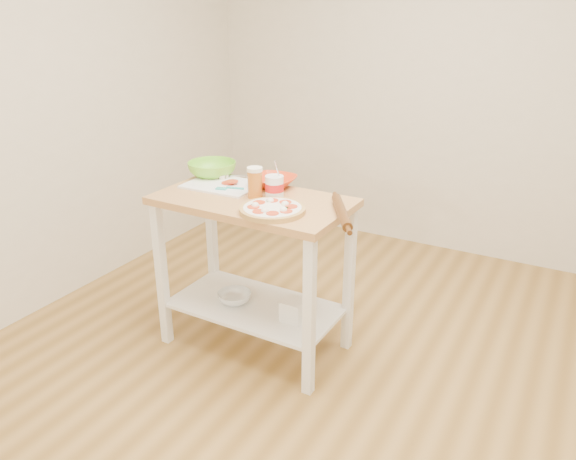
# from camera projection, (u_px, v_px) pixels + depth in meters

# --- Properties ---
(room_shell) EXTENTS (4.04, 4.54, 2.74)m
(room_shell) POSITION_uv_depth(u_px,v_px,m) (322.00, 138.00, 2.25)
(room_shell) COLOR olive
(room_shell) RESTS_ON ground
(prep_island) EXTENTS (1.04, 0.58, 0.90)m
(prep_island) POSITION_uv_depth(u_px,v_px,m) (254.00, 243.00, 3.04)
(prep_island) COLOR tan
(prep_island) RESTS_ON ground
(pizza) EXTENTS (0.33, 0.33, 0.05)m
(pizza) POSITION_uv_depth(u_px,v_px,m) (272.00, 209.00, 2.74)
(pizza) COLOR tan
(pizza) RESTS_ON prep_island
(cutting_board) EXTENTS (0.41, 0.31, 0.04)m
(cutting_board) POSITION_uv_depth(u_px,v_px,m) (223.00, 184.00, 3.14)
(cutting_board) COLOR white
(cutting_board) RESTS_ON prep_island
(spatula) EXTENTS (0.15, 0.08, 0.01)m
(spatula) POSITION_uv_depth(u_px,v_px,m) (229.00, 188.00, 3.05)
(spatula) COLOR teal
(spatula) RESTS_ON cutting_board
(knife) EXTENTS (0.26, 0.13, 0.01)m
(knife) POSITION_uv_depth(u_px,v_px,m) (223.00, 175.00, 3.27)
(knife) COLOR silver
(knife) RESTS_ON cutting_board
(orange_bowl) EXTENTS (0.25, 0.25, 0.06)m
(orange_bowl) POSITION_uv_depth(u_px,v_px,m) (273.00, 182.00, 3.11)
(orange_bowl) COLOR red
(orange_bowl) RESTS_ON prep_island
(green_bowl) EXTENTS (0.33, 0.33, 0.09)m
(green_bowl) POSITION_uv_depth(u_px,v_px,m) (212.00, 169.00, 3.29)
(green_bowl) COLOR #74CA2D
(green_bowl) RESTS_ON prep_island
(beer_pint) EXTENTS (0.08, 0.08, 0.16)m
(beer_pint) POSITION_uv_depth(u_px,v_px,m) (255.00, 182.00, 2.92)
(beer_pint) COLOR #BD661D
(beer_pint) RESTS_ON prep_island
(yogurt_tub) EXTENTS (0.10, 0.10, 0.21)m
(yogurt_tub) POSITION_uv_depth(u_px,v_px,m) (274.00, 187.00, 2.93)
(yogurt_tub) COLOR white
(yogurt_tub) RESTS_ON prep_island
(rolling_pin) EXTENTS (0.25, 0.37, 0.05)m
(rolling_pin) POSITION_uv_depth(u_px,v_px,m) (342.00, 212.00, 2.68)
(rolling_pin) COLOR #553013
(rolling_pin) RESTS_ON prep_island
(shelf_glass_bowl) EXTENTS (0.20, 0.20, 0.06)m
(shelf_glass_bowl) POSITION_uv_depth(u_px,v_px,m) (235.00, 297.00, 3.20)
(shelf_glass_bowl) COLOR silver
(shelf_glass_bowl) RESTS_ON prep_island
(shelf_bin) EXTENTS (0.12, 0.12, 0.12)m
(shelf_bin) POSITION_uv_depth(u_px,v_px,m) (294.00, 310.00, 3.01)
(shelf_bin) COLOR white
(shelf_bin) RESTS_ON prep_island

